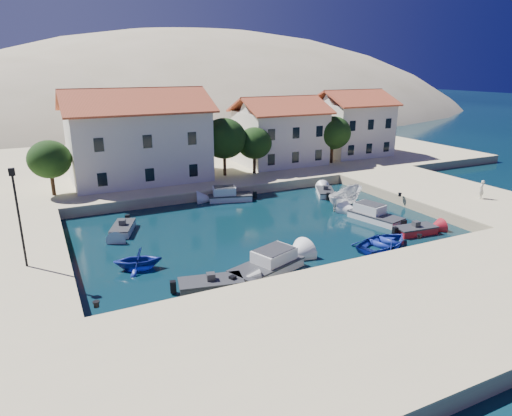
# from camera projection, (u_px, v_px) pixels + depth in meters

# --- Properties ---
(ground) EXTENTS (400.00, 400.00, 0.00)m
(ground) POSITION_uv_depth(u_px,v_px,m) (333.00, 277.00, 29.16)
(ground) COLOR black
(ground) RESTS_ON ground
(quay_south) EXTENTS (52.00, 12.00, 1.00)m
(quay_south) POSITION_uv_depth(u_px,v_px,m) (401.00, 314.00, 23.87)
(quay_south) COLOR beige
(quay_south) RESTS_ON ground
(quay_east) EXTENTS (11.00, 20.00, 1.00)m
(quay_east) POSITION_uv_depth(u_px,v_px,m) (443.00, 194.00, 46.19)
(quay_east) COLOR beige
(quay_east) RESTS_ON ground
(quay_west) EXTENTS (8.00, 20.00, 1.00)m
(quay_west) POSITION_uv_depth(u_px,v_px,m) (2.00, 266.00, 29.62)
(quay_west) COLOR beige
(quay_west) RESTS_ON ground
(quay_north) EXTENTS (80.00, 36.00, 1.00)m
(quay_north) POSITION_uv_depth(u_px,v_px,m) (184.00, 161.00, 62.44)
(quay_north) COLOR beige
(quay_north) RESTS_ON ground
(hills) EXTENTS (254.00, 176.00, 99.00)m
(hills) POSITION_uv_depth(u_px,v_px,m) (163.00, 181.00, 150.81)
(hills) COLOR tan
(hills) RESTS_ON ground
(building_left) EXTENTS (14.70, 9.45, 9.70)m
(building_left) POSITION_uv_depth(u_px,v_px,m) (137.00, 134.00, 48.89)
(building_left) COLOR beige
(building_left) RESTS_ON quay_north
(building_mid) EXTENTS (10.50, 8.40, 8.30)m
(building_mid) POSITION_uv_depth(u_px,v_px,m) (280.00, 130.00, 57.51)
(building_mid) COLOR beige
(building_mid) RESTS_ON quay_north
(building_right) EXTENTS (9.45, 8.40, 8.80)m
(building_right) POSITION_uv_depth(u_px,v_px,m) (352.00, 122.00, 63.33)
(building_right) COLOR beige
(building_right) RESTS_ON quay_north
(trees) EXTENTS (37.30, 5.30, 6.45)m
(trees) POSITION_uv_depth(u_px,v_px,m) (237.00, 141.00, 51.45)
(trees) COLOR #382314
(trees) RESTS_ON quay_north
(lamppost) EXTENTS (0.35, 0.25, 6.22)m
(lamppost) POSITION_uv_depth(u_px,v_px,m) (18.00, 209.00, 27.27)
(lamppost) COLOR black
(lamppost) RESTS_ON quay_west
(bollards) EXTENTS (29.36, 9.56, 0.30)m
(bollards) POSITION_uv_depth(u_px,v_px,m) (335.00, 234.00, 33.31)
(bollards) COLOR black
(bollards) RESTS_ON ground
(motorboat_grey_sw) EXTENTS (4.12, 2.46, 1.25)m
(motorboat_grey_sw) POSITION_uv_depth(u_px,v_px,m) (211.00, 285.00, 27.51)
(motorboat_grey_sw) COLOR #2D2E32
(motorboat_grey_sw) RESTS_ON ground
(cabin_cruiser_south) EXTENTS (5.64, 3.86, 1.60)m
(cabin_cruiser_south) POSITION_uv_depth(u_px,v_px,m) (267.00, 266.00, 29.68)
(cabin_cruiser_south) COLOR silver
(cabin_cruiser_south) RESTS_ON ground
(rowboat_south) EXTENTS (5.62, 4.59, 1.02)m
(rowboat_south) POSITION_uv_depth(u_px,v_px,m) (383.00, 247.00, 33.97)
(rowboat_south) COLOR navy
(rowboat_south) RESTS_ON ground
(motorboat_red_se) EXTENTS (3.52, 1.82, 1.25)m
(motorboat_red_se) POSITION_uv_depth(u_px,v_px,m) (415.00, 230.00, 36.63)
(motorboat_red_se) COLOR maroon
(motorboat_red_se) RESTS_ON ground
(cabin_cruiser_east) EXTENTS (3.05, 5.07, 1.60)m
(cabin_cruiser_east) POSITION_uv_depth(u_px,v_px,m) (376.00, 216.00, 39.62)
(cabin_cruiser_east) COLOR silver
(cabin_cruiser_east) RESTS_ON ground
(boat_east) EXTENTS (5.37, 3.78, 1.95)m
(boat_east) POSITION_uv_depth(u_px,v_px,m) (345.00, 206.00, 43.85)
(boat_east) COLOR silver
(boat_east) RESTS_ON ground
(motorboat_white_ne) EXTENTS (2.95, 3.73, 1.25)m
(motorboat_white_ne) POSITION_uv_depth(u_px,v_px,m) (325.00, 193.00, 47.52)
(motorboat_white_ne) COLOR silver
(motorboat_white_ne) RESTS_ON ground
(rowboat_west) EXTENTS (3.68, 3.37, 1.65)m
(rowboat_west) POSITION_uv_depth(u_px,v_px,m) (139.00, 269.00, 30.36)
(rowboat_west) COLOR navy
(rowboat_west) RESTS_ON ground
(motorboat_white_west) EXTENTS (2.69, 3.76, 1.25)m
(motorboat_white_west) POSITION_uv_depth(u_px,v_px,m) (123.00, 229.00, 37.00)
(motorboat_white_west) COLOR silver
(motorboat_white_west) RESTS_ON ground
(cabin_cruiser_north) EXTENTS (4.63, 2.92, 1.60)m
(cabin_cruiser_north) POSITION_uv_depth(u_px,v_px,m) (230.00, 196.00, 45.69)
(cabin_cruiser_north) COLOR silver
(cabin_cruiser_north) RESTS_ON ground
(pedestrian) EXTENTS (0.76, 0.66, 1.76)m
(pedestrian) POSITION_uv_depth(u_px,v_px,m) (481.00, 189.00, 42.62)
(pedestrian) COLOR beige
(pedestrian) RESTS_ON quay_east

